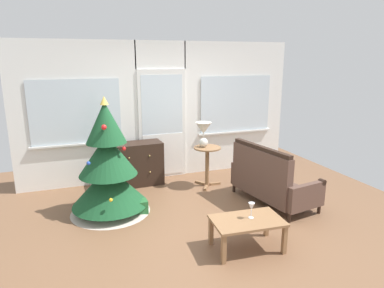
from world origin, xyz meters
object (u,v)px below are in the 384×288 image
(side_table, at_px, (207,159))
(wine_glass, at_px, (251,207))
(settee_sofa, at_px, (269,181))
(table_lamp, at_px, (203,131))
(christmas_tree, at_px, (108,171))
(gift_box, at_px, (141,207))
(dresser_cabinet, at_px, (137,164))
(coffee_table, at_px, (247,224))

(side_table, height_order, wine_glass, side_table)
(settee_sofa, xyz_separation_m, table_lamp, (-0.69, 1.08, 0.63))
(christmas_tree, relative_size, gift_box, 8.80)
(dresser_cabinet, relative_size, gift_box, 4.63)
(christmas_tree, xyz_separation_m, dresser_cabinet, (0.61, 1.01, -0.25))
(dresser_cabinet, xyz_separation_m, wine_glass, (0.86, -2.60, 0.14))
(settee_sofa, relative_size, side_table, 2.11)
(christmas_tree, bearing_deg, settee_sofa, -12.65)
(coffee_table, bearing_deg, side_table, 80.45)
(christmas_tree, relative_size, dresser_cabinet, 1.90)
(christmas_tree, xyz_separation_m, gift_box, (0.42, -0.20, -0.54))
(christmas_tree, relative_size, settee_sofa, 1.14)
(coffee_table, bearing_deg, table_lamp, 82.19)
(settee_sofa, distance_m, gift_box, 2.03)
(christmas_tree, relative_size, table_lamp, 3.94)
(settee_sofa, bearing_deg, wine_glass, -131.10)
(christmas_tree, distance_m, table_lamp, 1.83)
(settee_sofa, bearing_deg, side_table, 121.09)
(settee_sofa, xyz_separation_m, gift_box, (-1.98, 0.34, -0.28))
(dresser_cabinet, relative_size, settee_sofa, 0.60)
(settee_sofa, bearing_deg, christmas_tree, 167.35)
(side_table, xyz_separation_m, wine_glass, (-0.30, -2.10, 0.02))
(side_table, bearing_deg, wine_glass, -98.03)
(side_table, relative_size, coffee_table, 0.82)
(dresser_cabinet, distance_m, wine_glass, 2.75)
(settee_sofa, height_order, table_lamp, table_lamp)
(dresser_cabinet, xyz_separation_m, gift_box, (-0.20, -1.21, -0.29))
(coffee_table, bearing_deg, wine_glass, 20.45)
(christmas_tree, xyz_separation_m, settee_sofa, (2.40, -0.54, -0.27))
(coffee_table, bearing_deg, settee_sofa, 47.69)
(dresser_cabinet, distance_m, settee_sofa, 2.36)
(dresser_cabinet, bearing_deg, wine_glass, -71.64)
(table_lamp, xyz_separation_m, coffee_table, (-0.30, -2.16, -0.68))
(wine_glass, relative_size, gift_box, 0.99)
(table_lamp, bearing_deg, settee_sofa, -57.53)
(settee_sofa, relative_size, table_lamp, 3.45)
(settee_sofa, xyz_separation_m, coffee_table, (-0.98, -1.08, -0.05))
(gift_box, bearing_deg, dresser_cabinet, 80.80)
(dresser_cabinet, relative_size, wine_glass, 4.68)
(coffee_table, bearing_deg, gift_box, 125.14)
(christmas_tree, height_order, settee_sofa, christmas_tree)
(christmas_tree, xyz_separation_m, table_lamp, (1.71, 0.54, 0.36))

